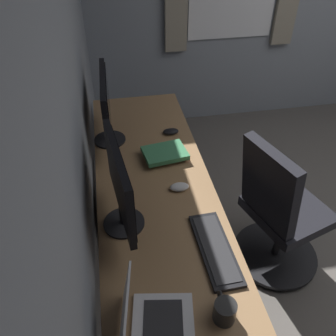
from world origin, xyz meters
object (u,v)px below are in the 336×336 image
object	(u,v)px
monitor_secondary	(106,106)
laptop_leftmost	(148,325)
book_stack_near	(166,153)
coffee_mug	(224,311)
monitor_primary	(120,185)
mouse_spare	(179,187)
office_chair	(278,215)
keyboard_main	(215,249)
mouse_main	(171,132)
drawer_pedestal	(152,235)

from	to	relation	value
monitor_secondary	laptop_leftmost	size ratio (longest dim) A/B	1.68
book_stack_near	coffee_mug	world-z (taller)	coffee_mug
laptop_leftmost	monitor_primary	bearing A→B (deg)	4.29
mouse_spare	book_stack_near	size ratio (longest dim) A/B	0.37
laptop_leftmost	office_chair	xyz separation A→B (m)	(0.70, -0.88, -0.33)
monitor_primary	keyboard_main	distance (m)	0.51
monitor_primary	laptop_leftmost	size ratio (longest dim) A/B	1.51
book_stack_near	office_chair	xyz separation A→B (m)	(-0.34, -0.63, -0.30)
monitor_secondary	coffee_mug	world-z (taller)	monitor_secondary
mouse_spare	office_chair	world-z (taller)	office_chair
mouse_main	mouse_spare	size ratio (longest dim) A/B	1.00
laptop_leftmost	coffee_mug	world-z (taller)	laptop_leftmost
drawer_pedestal	coffee_mug	size ratio (longest dim) A/B	5.51
drawer_pedestal	mouse_main	world-z (taller)	mouse_main
mouse_main	mouse_spare	world-z (taller)	same
laptop_leftmost	mouse_spare	bearing A→B (deg)	-20.06
mouse_main	office_chair	world-z (taller)	office_chair
drawer_pedestal	keyboard_main	bearing A→B (deg)	-153.42
laptop_leftmost	mouse_main	size ratio (longest dim) A/B	3.25
office_chair	mouse_spare	bearing A→B (deg)	85.58
drawer_pedestal	office_chair	distance (m)	0.77
monitor_secondary	mouse_spare	xyz separation A→B (m)	(-0.53, -0.34, -0.23)
mouse_spare	office_chair	bearing A→B (deg)	-94.42
mouse_main	book_stack_near	bearing A→B (deg)	162.34
keyboard_main	drawer_pedestal	bearing A→B (deg)	26.58
drawer_pedestal	mouse_spare	size ratio (longest dim) A/B	6.68
monitor_secondary	laptop_leftmost	xyz separation A→B (m)	(-1.28, -0.07, -0.20)
monitor_primary	mouse_main	bearing A→B (deg)	-26.58
laptop_leftmost	keyboard_main	xyz separation A→B (m)	(0.32, -0.35, -0.04)
office_chair	laptop_leftmost	bearing A→B (deg)	128.41
mouse_spare	laptop_leftmost	bearing A→B (deg)	159.94
monitor_secondary	book_stack_near	bearing A→B (deg)	-126.77
laptop_leftmost	book_stack_near	size ratio (longest dim) A/B	1.22
drawer_pedestal	keyboard_main	distance (m)	0.65
monitor_primary	office_chair	xyz separation A→B (m)	(0.15, -0.92, -0.53)
mouse_main	keyboard_main	bearing A→B (deg)	-178.73
mouse_spare	monitor_primary	bearing A→B (deg)	121.87
keyboard_main	office_chair	distance (m)	0.71
laptop_leftmost	office_chair	distance (m)	1.17
book_stack_near	laptop_leftmost	bearing A→B (deg)	166.55
coffee_mug	laptop_leftmost	bearing A→B (deg)	91.11
keyboard_main	mouse_main	xyz separation A→B (m)	(0.97, 0.02, 0.01)
drawer_pedestal	coffee_mug	distance (m)	0.90
monitor_secondary	mouse_spare	world-z (taller)	monitor_secondary
laptop_leftmost	keyboard_main	bearing A→B (deg)	-47.66
monitor_secondary	mouse_main	distance (m)	0.46
coffee_mug	drawer_pedestal	bearing A→B (deg)	12.53
coffee_mug	office_chair	bearing A→B (deg)	-40.45
keyboard_main	office_chair	bearing A→B (deg)	-54.43
coffee_mug	office_chair	distance (m)	0.96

